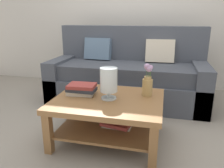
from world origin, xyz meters
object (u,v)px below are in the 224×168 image
(couch, at_px, (128,76))
(book_stack_main, at_px, (82,89))
(flower_pitcher, at_px, (148,82))
(coffee_table, at_px, (109,110))
(glass_hurricane_vase, at_px, (109,81))

(couch, distance_m, book_stack_main, 1.14)
(flower_pitcher, bearing_deg, coffee_table, -154.65)
(couch, xyz_separation_m, coffee_table, (0.01, -1.14, -0.05))
(coffee_table, xyz_separation_m, flower_pitcher, (0.35, 0.17, 0.26))
(glass_hurricane_vase, xyz_separation_m, flower_pitcher, (0.35, 0.18, -0.04))
(couch, bearing_deg, coffee_table, -89.53)
(couch, height_order, book_stack_main, couch)
(book_stack_main, height_order, flower_pitcher, flower_pitcher)
(couch, relative_size, coffee_table, 2.09)
(coffee_table, relative_size, flower_pitcher, 3.16)
(coffee_table, xyz_separation_m, glass_hurricane_vase, (0.00, -0.01, 0.30))
(book_stack_main, height_order, glass_hurricane_vase, glass_hurricane_vase)
(couch, height_order, coffee_table, couch)
(couch, distance_m, coffee_table, 1.15)
(book_stack_main, xyz_separation_m, glass_hurricane_vase, (0.30, -0.06, 0.12))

